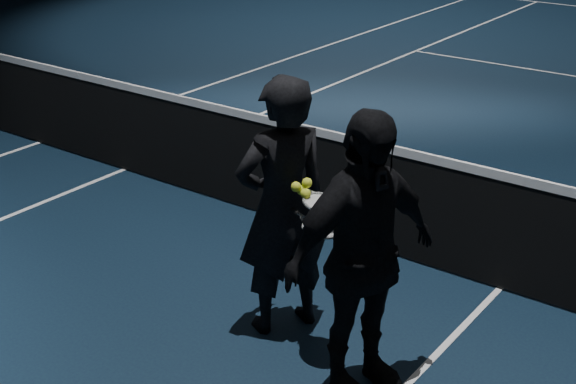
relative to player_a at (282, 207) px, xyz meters
name	(u,v)px	position (x,y,z in m)	size (l,w,h in m)	color
floor	(500,289)	(1.05, 1.36, -0.90)	(36.00, 36.00, 0.00)	black
court_lines	(500,289)	(1.05, 1.36, -0.90)	(10.98, 23.78, 0.01)	white
net_mesh	(506,236)	(1.05, 1.36, -0.45)	(12.80, 0.02, 0.86)	black
net_tape	(513,178)	(1.05, 1.36, 0.01)	(12.80, 0.03, 0.07)	white
player_a	(282,207)	(0.00, 0.00, 0.00)	(0.66, 0.43, 1.81)	black
player_b	(362,258)	(0.80, -0.30, 0.00)	(1.06, 0.44, 1.81)	black
racket_lower	(322,228)	(0.42, -0.16, 0.03)	(0.68, 0.22, 0.03)	black
racket_upper	(323,203)	(0.39, -0.10, 0.17)	(0.68, 0.22, 0.03)	black
tennis_balls	(305,189)	(0.24, -0.08, 0.22)	(0.12, 0.10, 0.12)	#CEDD2E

